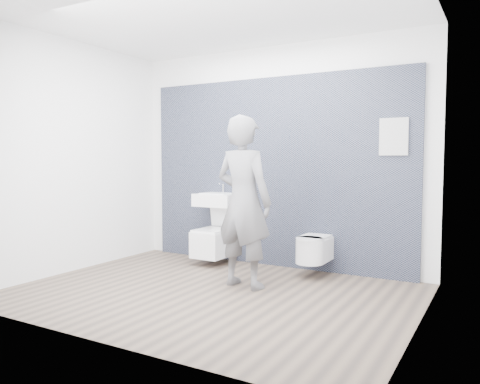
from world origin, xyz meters
The scene contains 8 objects.
ground centered at (0.00, 0.00, 0.00)m, with size 4.00×4.00×0.00m, color brown.
room_shell centered at (0.00, 0.00, 1.74)m, with size 4.00×4.00×4.00m.
tile_wall centered at (0.00, 1.47, 0.00)m, with size 3.60×0.06×2.40m, color black.
washbasin centered at (-0.70, 1.23, 0.84)m, with size 0.55×0.41×0.41m.
toilet_square centered at (-0.70, 1.16, 0.30)m, with size 0.40×0.58×0.78m.
toilet_rounded centered at (0.66, 1.16, 0.32)m, with size 0.32×0.55×0.30m.
info_placard centered at (1.49, 1.43, 0.00)m, with size 0.31×0.03×0.41m, color white.
visitor centered at (0.17, 0.38, 0.91)m, with size 0.67×0.44×1.83m, color slate.
Camera 1 is at (2.58, -3.94, 1.37)m, focal length 35.00 mm.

